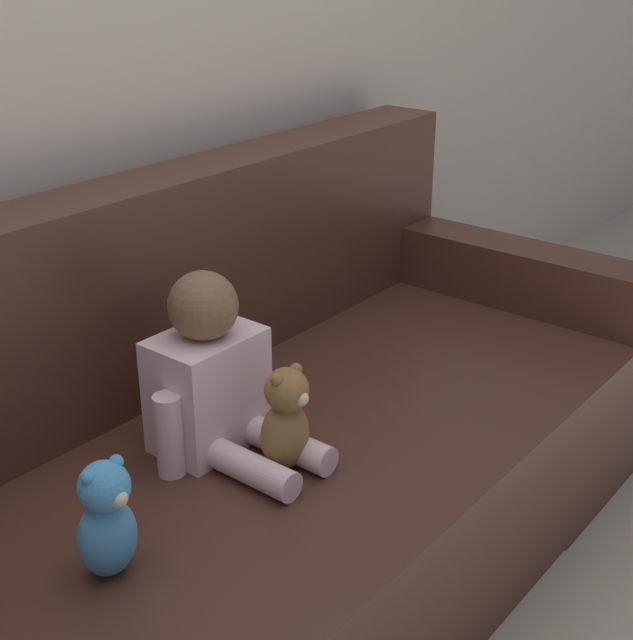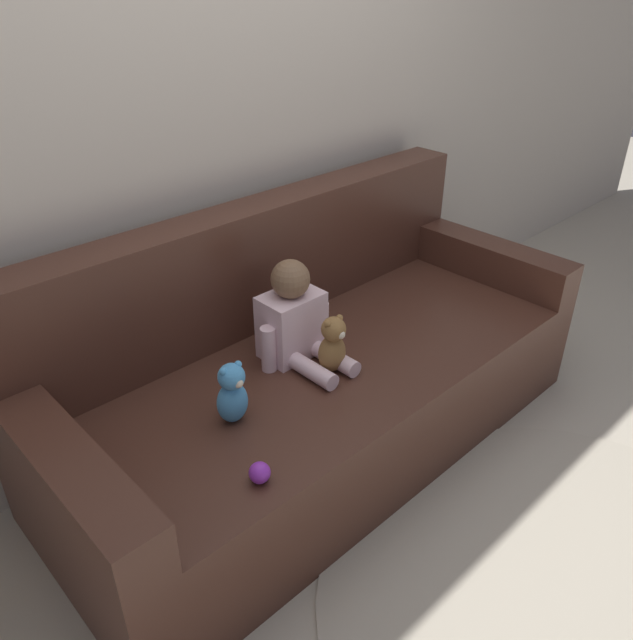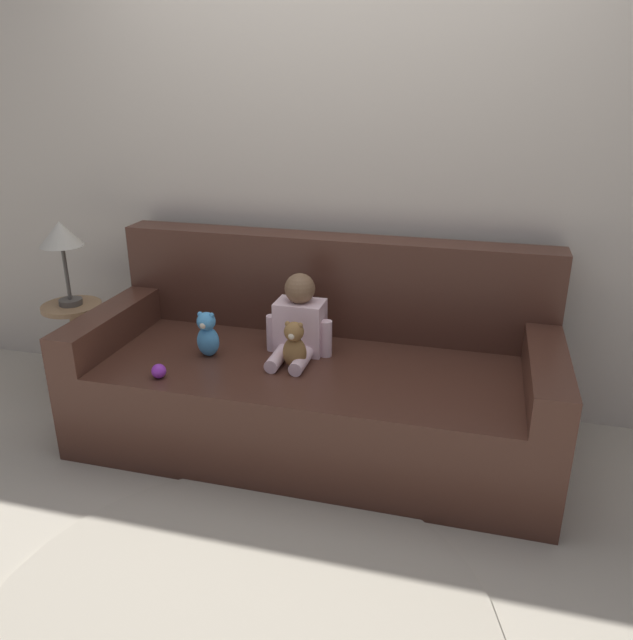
{
  "view_description": "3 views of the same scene",
  "coord_description": "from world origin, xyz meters",
  "px_view_note": "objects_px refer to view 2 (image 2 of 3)",
  "views": [
    {
      "loc": [
        -1.21,
        -1.11,
        1.44
      ],
      "look_at": [
        0.13,
        -0.03,
        0.68
      ],
      "focal_mm": 50.0,
      "sensor_mm": 36.0,
      "label": 1
    },
    {
      "loc": [
        -1.39,
        -1.42,
        1.74
      ],
      "look_at": [
        -0.08,
        -0.05,
        0.64
      ],
      "focal_mm": 35.0,
      "sensor_mm": 36.0,
      "label": 2
    },
    {
      "loc": [
        0.7,
        -2.53,
        1.66
      ],
      "look_at": [
        0.03,
        -0.05,
        0.66
      ],
      "focal_mm": 35.0,
      "sensor_mm": 36.0,
      "label": 3
    }
  ],
  "objects_px": {
    "teddy_bear_brown": "(333,345)",
    "toy_ball": "(260,473)",
    "person_baby": "(295,321)",
    "couch": "(312,372)",
    "plush_toy_side": "(232,393)"
  },
  "relations": [
    {
      "from": "teddy_bear_brown",
      "to": "toy_ball",
      "type": "distance_m",
      "value": 0.6
    },
    {
      "from": "person_baby",
      "to": "teddy_bear_brown",
      "type": "height_order",
      "value": "person_baby"
    },
    {
      "from": "toy_ball",
      "to": "teddy_bear_brown",
      "type": "bearing_deg",
      "value": 24.75
    },
    {
      "from": "couch",
      "to": "plush_toy_side",
      "type": "height_order",
      "value": "couch"
    },
    {
      "from": "teddy_bear_brown",
      "to": "toy_ball",
      "type": "bearing_deg",
      "value": -155.25
    },
    {
      "from": "couch",
      "to": "toy_ball",
      "type": "relative_size",
      "value": 34.2
    },
    {
      "from": "plush_toy_side",
      "to": "couch",
      "type": "bearing_deg",
      "value": 17.01
    },
    {
      "from": "couch",
      "to": "teddy_bear_brown",
      "type": "relative_size",
      "value": 9.76
    },
    {
      "from": "person_baby",
      "to": "plush_toy_side",
      "type": "relative_size",
      "value": 1.75
    },
    {
      "from": "teddy_bear_brown",
      "to": "plush_toy_side",
      "type": "height_order",
      "value": "teddy_bear_brown"
    },
    {
      "from": "person_baby",
      "to": "toy_ball",
      "type": "xyz_separation_m",
      "value": [
        -0.51,
        -0.42,
        -0.12
      ]
    },
    {
      "from": "plush_toy_side",
      "to": "toy_ball",
      "type": "relative_size",
      "value": 3.44
    },
    {
      "from": "plush_toy_side",
      "to": "toy_ball",
      "type": "height_order",
      "value": "plush_toy_side"
    },
    {
      "from": "teddy_bear_brown",
      "to": "toy_ball",
      "type": "relative_size",
      "value": 3.5
    },
    {
      "from": "plush_toy_side",
      "to": "person_baby",
      "type": "bearing_deg",
      "value": 20.08
    }
  ]
}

